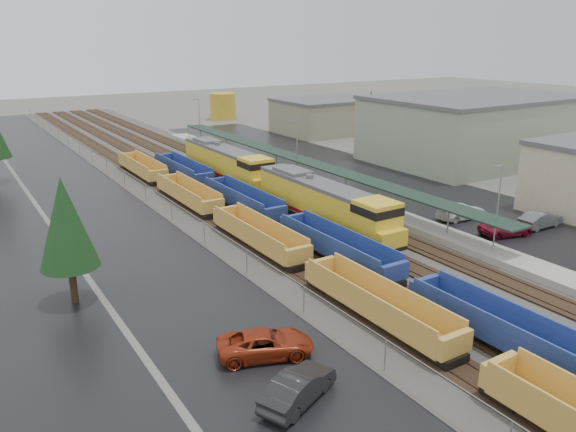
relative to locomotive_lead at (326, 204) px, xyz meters
name	(u,v)px	position (x,y,z in m)	size (l,w,h in m)	color
ballast_strip	(196,176)	(-2.00, 26.55, -2.44)	(20.00, 160.00, 0.08)	#302D2B
trackbed	(196,175)	(-2.00, 26.55, -2.32)	(14.60, 160.00, 0.22)	black
west_parking_lot	(79,192)	(-17.00, 26.55, -2.47)	(10.00, 160.00, 0.02)	black
east_commuter_lot	(355,173)	(17.00, 16.55, -2.47)	(16.00, 100.00, 0.02)	black
station_platform	(297,177)	(7.50, 16.56, -1.75)	(3.00, 80.00, 8.00)	#9E9B93
chainlink_fence	(128,176)	(-11.50, 24.99, -0.87)	(0.08, 160.04, 2.02)	gray
industrial_buildings	(476,135)	(35.76, 12.40, 1.77)	(32.52, 75.30, 9.50)	tan
distant_hills	(148,85)	(42.79, 177.23, -2.48)	(301.00, 140.00, 25.20)	#465441
tree_west_near	(66,223)	(-24.00, -3.45, 3.34)	(3.96, 3.96, 9.00)	#332316
tree_east	(370,114)	(26.00, 24.55, 3.99)	(4.40, 4.40, 10.00)	#332316
locomotive_lead	(326,204)	(0.00, 0.00, 0.00)	(3.13, 20.65, 4.68)	black
locomotive_trail	(228,164)	(0.00, 21.00, 0.00)	(3.13, 20.65, 4.68)	black
well_string_yellow	(309,266)	(-8.00, -8.94, -1.36)	(2.48, 92.02, 2.20)	gold
well_string_blue	(337,248)	(-4.00, -7.15, -1.35)	(2.53, 80.82, 2.24)	navy
storage_tank	(223,106)	(25.12, 74.07, 0.41)	(5.78, 5.78, 5.78)	gold
parked_car_west_b	(298,388)	(-16.99, -21.13, -1.66)	(4.97, 1.73, 1.64)	black
parked_car_west_c	(265,344)	(-16.24, -16.53, -1.71)	(5.57, 2.57, 1.55)	#982D13
parked_car_east_b	(506,228)	(13.17, -10.45, -1.78)	(5.08, 2.34, 1.41)	maroon
parked_car_east_c	(461,211)	(13.49, -4.82, -1.68)	(5.55, 2.26, 1.61)	white
parked_car_east_e	(540,220)	(17.86, -10.77, -1.67)	(4.92, 1.72, 1.62)	#575A5C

